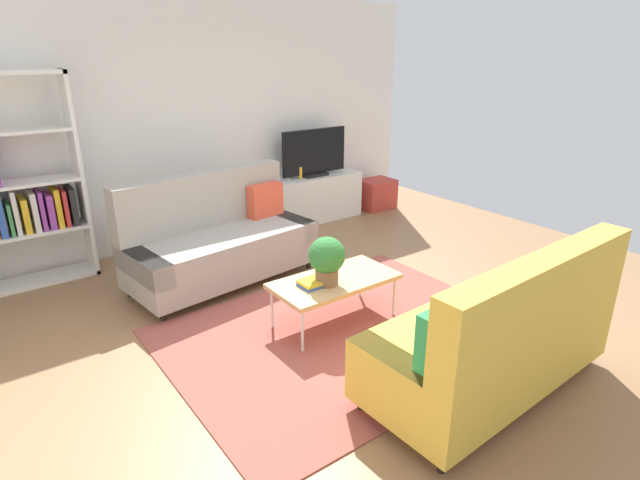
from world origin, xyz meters
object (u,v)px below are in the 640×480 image
object	(u,v)px
coffee_table	(335,282)
vase_0	(276,175)
bookshelf	(19,191)
table_book_0	(314,284)
bottle_0	(301,173)
couch_green	(496,336)
vase_1	(286,174)
couch_beige	(220,240)
potted_plant	(327,258)
tv_console	(314,198)
storage_trunk	(376,194)
tv	(314,153)

from	to	relation	value
coffee_table	vase_0	world-z (taller)	vase_0
bookshelf	coffee_table	bearing A→B (deg)	-51.51
table_book_0	bottle_0	xyz separation A→B (m)	(1.53, 2.43, 0.29)
bookshelf	bottle_0	world-z (taller)	bookshelf
couch_green	bottle_0	world-z (taller)	couch_green
couch_green	bottle_0	distance (m)	3.99
bookshelf	vase_1	bearing A→B (deg)	0.55
couch_beige	potted_plant	distance (m)	1.50
tv_console	storage_trunk	world-z (taller)	tv_console
couch_beige	bottle_0	distance (m)	2.00
couch_beige	storage_trunk	distance (m)	3.20
table_book_0	coffee_table	bearing A→B (deg)	-0.77
couch_beige	potted_plant	bearing A→B (deg)	94.11
coffee_table	potted_plant	size ratio (longest dim) A/B	2.65
couch_beige	vase_1	size ratio (longest dim) A/B	13.86
tv	storage_trunk	world-z (taller)	tv
couch_green	coffee_table	distance (m)	1.45
tv	bottle_0	distance (m)	0.34
storage_trunk	tv_console	bearing A→B (deg)	174.81
coffee_table	potted_plant	distance (m)	0.28
coffee_table	vase_0	bearing A→B (deg)	68.95
couch_beige	table_book_0	bearing A→B (deg)	90.17
storage_trunk	vase_0	bearing A→B (deg)	174.90
bookshelf	vase_0	size ratio (longest dim) A/B	13.16
bottle_0	couch_beige	bearing A→B (deg)	-149.34
tv_console	table_book_0	distance (m)	3.04
storage_trunk	table_book_0	distance (m)	3.73
couch_green	storage_trunk	bearing A→B (deg)	56.08
coffee_table	bookshelf	size ratio (longest dim) A/B	0.52
coffee_table	storage_trunk	distance (m)	3.56
bottle_0	couch_green	bearing A→B (deg)	-104.79
couch_beige	coffee_table	xyz separation A→B (m)	(0.40, -1.42, -0.05)
couch_green	tv	world-z (taller)	tv
vase_1	tv_console	bearing A→B (deg)	-6.77
bookshelf	vase_0	bearing A→B (deg)	0.58
vase_0	coffee_table	bearing A→B (deg)	-111.05
tv_console	potted_plant	bearing A→B (deg)	-123.58
coffee_table	tv_console	distance (m)	2.92
couch_beige	bookshelf	size ratio (longest dim) A/B	0.95
bookshelf	table_book_0	world-z (taller)	bookshelf
vase_1	bottle_0	world-z (taller)	bottle_0
couch_beige	vase_0	distance (m)	1.77
tv	vase_1	distance (m)	0.49
couch_green	table_book_0	distance (m)	1.51
bottle_0	vase_1	bearing A→B (deg)	153.10
tv_console	bottle_0	xyz separation A→B (m)	(-0.24, -0.04, 0.40)
couch_beige	tv	xyz separation A→B (m)	(1.94, 1.03, 0.51)
table_book_0	bottle_0	size ratio (longest dim) A/B	1.52
tv_console	couch_green	bearing A→B (deg)	-107.95
potted_plant	bottle_0	bearing A→B (deg)	60.07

